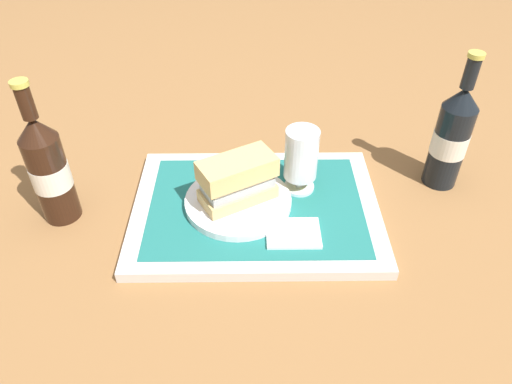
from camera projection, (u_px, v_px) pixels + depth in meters
name	position (u px, v px, depth m)	size (l,w,h in m)	color
ground_plane	(256.00, 213.00, 0.88)	(3.00, 3.00, 0.00)	olive
tray	(256.00, 209.00, 0.88)	(0.44, 0.32, 0.02)	silver
placemat	(256.00, 205.00, 0.87)	(0.38, 0.27, 0.00)	#1E6B66
plate	(238.00, 200.00, 0.87)	(0.19, 0.19, 0.01)	white
sandwich	(239.00, 177.00, 0.84)	(0.14, 0.12, 0.08)	tan
beer_glass	(301.00, 157.00, 0.86)	(0.06, 0.06, 0.12)	silver
napkin_folded	(293.00, 233.00, 0.81)	(0.09, 0.07, 0.01)	white
beer_bottle	(451.00, 136.00, 0.89)	(0.07, 0.07, 0.27)	black
second_bottle	(48.00, 169.00, 0.81)	(0.07, 0.07, 0.27)	black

